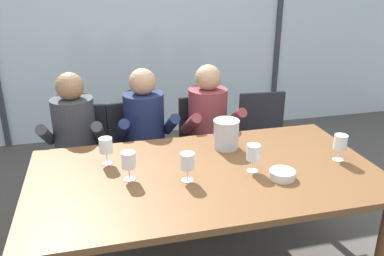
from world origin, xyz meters
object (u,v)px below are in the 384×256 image
object	(u,v)px
wine_glass_center_pour	(129,161)
chair_left_of_center	(136,147)
chair_right_of_center	(264,135)
chair_near_curtain	(82,152)
person_charcoal_jacket	(74,141)
chair_center	(206,140)
person_navy_polo	(146,134)
wine_glass_spare_empty	(253,154)
wine_glass_by_right_taster	(187,162)
person_maroon_top	(211,128)
wine_glass_by_left_taster	(340,143)
dining_table	(206,181)
wine_glass_near_bucket	(106,146)
tasting_bowl	(282,174)
ice_bucket_primary	(226,134)

from	to	relation	value
wine_glass_center_pour	chair_left_of_center	bearing A→B (deg)	81.92
chair_right_of_center	wine_glass_center_pour	bearing A→B (deg)	-139.03
chair_near_curtain	person_charcoal_jacket	xyz separation A→B (m)	(-0.04, -0.17, 0.17)
chair_center	person_navy_polo	distance (m)	0.59
person_charcoal_jacket	wine_glass_spare_empty	size ratio (longest dim) A/B	6.89
wine_glass_by_right_taster	person_maroon_top	bearing A→B (deg)	65.72
chair_near_curtain	wine_glass_by_left_taster	xyz separation A→B (m)	(1.63, -1.06, 0.36)
dining_table	person_charcoal_jacket	world-z (taller)	person_charcoal_jacket
chair_right_of_center	wine_glass_center_pour	world-z (taller)	wine_glass_center_pour
person_maroon_top	wine_glass_near_bucket	distance (m)	1.06
wine_glass_spare_empty	wine_glass_by_right_taster	bearing A→B (deg)	-177.55
chair_left_of_center	person_charcoal_jacket	bearing A→B (deg)	-169.35
person_navy_polo	tasting_bowl	world-z (taller)	person_navy_polo
person_maroon_top	wine_glass_center_pour	world-z (taller)	person_maroon_top
chair_near_curtain	wine_glass_spare_empty	size ratio (longest dim) A/B	5.05
person_maroon_top	wine_glass_spare_empty	xyz separation A→B (m)	(-0.01, -0.91, 0.19)
chair_near_curtain	chair_left_of_center	xyz separation A→B (m)	(0.44, -0.01, 0.00)
wine_glass_center_pour	wine_glass_by_right_taster	bearing A→B (deg)	-16.23
tasting_bowl	wine_glass_center_pour	xyz separation A→B (m)	(-0.87, 0.20, 0.10)
wine_glass_by_right_taster	chair_left_of_center	bearing A→B (deg)	99.72
chair_right_of_center	person_charcoal_jacket	world-z (taller)	person_charcoal_jacket
wine_glass_center_pour	person_charcoal_jacket	bearing A→B (deg)	112.26
chair_center	wine_glass_by_right_taster	size ratio (longest dim) A/B	5.05
dining_table	tasting_bowl	xyz separation A→B (m)	(0.41, -0.19, 0.09)
chair_center	person_maroon_top	size ratio (longest dim) A/B	0.73
ice_bucket_primary	tasting_bowl	world-z (taller)	ice_bucket_primary
chair_near_curtain	wine_glass_center_pour	xyz separation A→B (m)	(0.30, -1.00, 0.36)
ice_bucket_primary	person_navy_polo	bearing A→B (deg)	131.78
chair_near_curtain	wine_glass_by_left_taster	size ratio (longest dim) A/B	5.05
person_navy_polo	wine_glass_center_pour	xyz separation A→B (m)	(-0.21, -0.83, 0.19)
dining_table	wine_glass_spare_empty	bearing A→B (deg)	-13.13
chair_right_of_center	wine_glass_by_right_taster	xyz separation A→B (m)	(-0.96, -1.06, 0.36)
person_maroon_top	wine_glass_spare_empty	size ratio (longest dim) A/B	6.89
wine_glass_center_pour	wine_glass_spare_empty	xyz separation A→B (m)	(0.73, -0.08, -0.00)
ice_bucket_primary	wine_glass_center_pour	distance (m)	0.75
person_maroon_top	wine_glass_by_left_taster	xyz separation A→B (m)	(0.59, -0.89, 0.19)
person_charcoal_jacket	chair_near_curtain	bearing A→B (deg)	82.08
chair_center	chair_right_of_center	world-z (taller)	same
chair_near_curtain	chair_left_of_center	size ratio (longest dim) A/B	1.00
chair_right_of_center	chair_left_of_center	bearing A→B (deg)	-176.79
person_charcoal_jacket	wine_glass_center_pour	xyz separation A→B (m)	(0.34, -0.83, 0.19)
wine_glass_near_bucket	chair_near_curtain	bearing A→B (deg)	103.76
wine_glass_center_pour	wine_glass_by_left_taster	bearing A→B (deg)	-2.86
chair_center	ice_bucket_primary	world-z (taller)	ice_bucket_primary
wine_glass_near_bucket	wine_glass_by_right_taster	size ratio (longest dim) A/B	1.00
chair_center	person_charcoal_jacket	distance (m)	1.11
chair_center	wine_glass_spare_empty	bearing A→B (deg)	-94.71
dining_table	chair_right_of_center	xyz separation A→B (m)	(0.83, 0.98, -0.17)
person_maroon_top	wine_glass_spare_empty	world-z (taller)	person_maroon_top
ice_bucket_primary	wine_glass_by_right_taster	size ratio (longest dim) A/B	1.16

